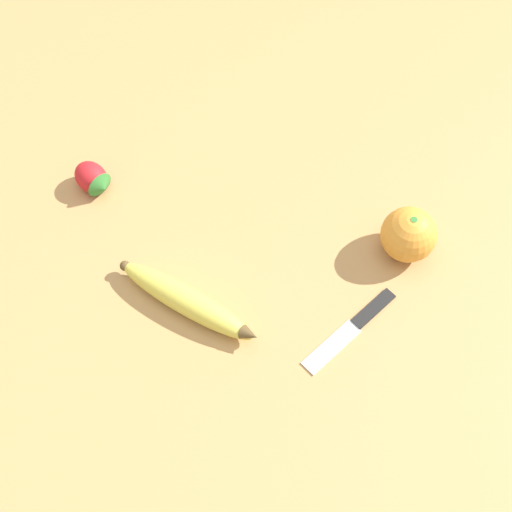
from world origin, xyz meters
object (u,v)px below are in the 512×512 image
banana (188,301)px  orange (409,235)px  paring_knife (353,326)px  strawberry (93,179)px

banana → orange: bearing=48.3°
banana → paring_knife: (0.20, -0.07, -0.01)m
banana → paring_knife: 0.21m
orange → paring_knife: 0.14m
strawberry → paring_knife: size_ratio=0.49×
banana → paring_knife: size_ratio=1.21×
paring_knife → orange: bearing=-76.1°
strawberry → banana: bearing=-8.4°
banana → orange: size_ratio=2.31×
banana → strawberry: 0.23m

